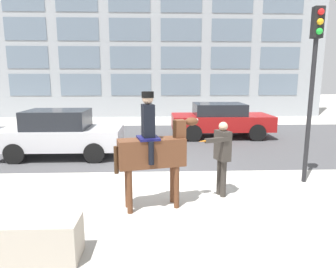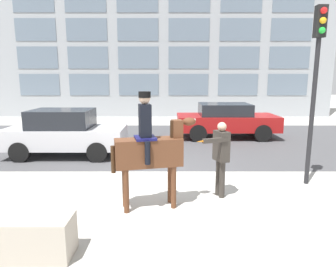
% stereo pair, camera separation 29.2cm
% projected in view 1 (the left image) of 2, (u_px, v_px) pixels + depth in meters
% --- Properties ---
extents(ground_plane, '(80.00, 80.00, 0.00)m').
position_uv_depth(ground_plane, '(156.00, 177.00, 8.14)').
color(ground_plane, '#B2AFA8').
extents(road_surface, '(23.03, 8.50, 0.01)m').
position_uv_depth(road_surface, '(156.00, 141.00, 12.81)').
color(road_surface, '#444447').
rests_on(road_surface, ground_plane).
extents(mounted_horse_lead, '(1.73, 0.74, 2.41)m').
position_uv_depth(mounted_horse_lead, '(153.00, 149.00, 6.05)').
color(mounted_horse_lead, '#59331E').
rests_on(mounted_horse_lead, ground_plane).
extents(pedestrian_bystander, '(0.79, 0.66, 1.71)m').
position_uv_depth(pedestrian_bystander, '(222.00, 153.00, 6.71)').
color(pedestrian_bystander, '#332D28').
rests_on(pedestrian_bystander, ground_plane).
extents(street_car_near_lane, '(4.01, 1.78, 1.61)m').
position_uv_depth(street_car_near_lane, '(61.00, 133.00, 10.12)').
color(street_car_near_lane, '#B7B7BC').
rests_on(street_car_near_lane, ground_plane).
extents(street_car_far_lane, '(4.41, 2.05, 1.54)m').
position_uv_depth(street_car_far_lane, '(220.00, 119.00, 13.53)').
color(street_car_far_lane, maroon).
rests_on(street_car_far_lane, ground_plane).
extents(traffic_light, '(0.24, 0.29, 4.32)m').
position_uv_depth(traffic_light, '(314.00, 69.00, 7.28)').
color(traffic_light, black).
rests_on(traffic_light, ground_plane).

